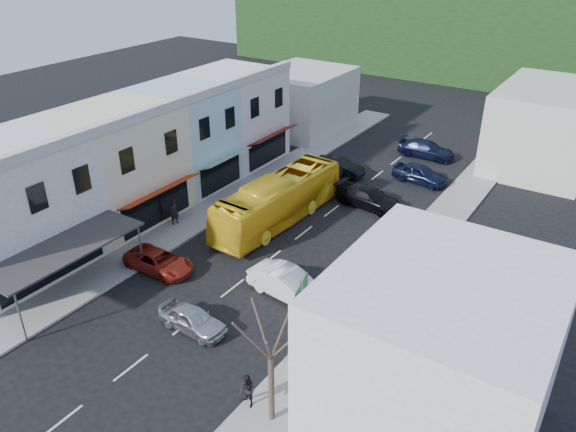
# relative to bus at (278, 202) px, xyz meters

# --- Properties ---
(ground) EXTENTS (120.00, 120.00, 0.00)m
(ground) POSITION_rel_bus_xyz_m (2.43, -8.46, -1.55)
(ground) COLOR black
(ground) RESTS_ON ground
(sidewalk_left) EXTENTS (3.00, 52.00, 0.15)m
(sidewalk_left) POSITION_rel_bus_xyz_m (-5.07, 1.54, -1.48)
(sidewalk_left) COLOR gray
(sidewalk_left) RESTS_ON ground
(sidewalk_right) EXTENTS (3.00, 52.00, 0.15)m
(sidewalk_right) POSITION_rel_bus_xyz_m (9.93, 1.54, -1.48)
(sidewalk_right) COLOR gray
(sidewalk_right) RESTS_ON ground
(shopfront_row) EXTENTS (8.25, 30.00, 8.00)m
(shopfront_row) POSITION_rel_bus_xyz_m (-10.06, -3.46, 2.45)
(shopfront_row) COLOR beige
(shopfront_row) RESTS_ON ground
(right_building) EXTENTS (8.00, 9.00, 8.00)m
(right_building) POSITION_rel_bus_xyz_m (15.93, -12.46, 2.45)
(right_building) COLOR beige
(right_building) RESTS_ON ground
(distant_block_left) EXTENTS (8.00, 10.00, 6.00)m
(distant_block_left) POSITION_rel_bus_xyz_m (-9.57, 18.54, 1.45)
(distant_block_left) COLOR #B7B2A8
(distant_block_left) RESTS_ON ground
(distant_block_right) EXTENTS (8.00, 12.00, 7.00)m
(distant_block_right) POSITION_rel_bus_xyz_m (13.43, 21.54, 1.95)
(distant_block_right) COLOR #B7B2A8
(distant_block_right) RESTS_ON ground
(hillside) EXTENTS (80.00, 26.00, 14.00)m
(hillside) POSITION_rel_bus_xyz_m (0.98, 56.63, 5.18)
(hillside) COLOR black
(hillside) RESTS_ON ground
(bus) EXTENTS (3.02, 11.70, 3.10)m
(bus) POSITION_rel_bus_xyz_m (0.00, 0.00, 0.00)
(bus) COLOR yellow
(bus) RESTS_ON ground
(car_silver) EXTENTS (4.45, 1.93, 1.40)m
(car_silver) POSITION_rel_bus_xyz_m (3.01, -12.60, -0.85)
(car_silver) COLOR #AFAEB3
(car_silver) RESTS_ON ground
(car_white) EXTENTS (4.56, 2.25, 1.40)m
(car_white) POSITION_rel_bus_xyz_m (5.63, -7.30, -0.85)
(car_white) COLOR silver
(car_white) RESTS_ON ground
(car_red) EXTENTS (4.66, 2.04, 1.40)m
(car_red) POSITION_rel_bus_xyz_m (-2.57, -9.41, -0.85)
(car_red) COLOR maroon
(car_red) RESTS_ON ground
(car_black_near) EXTENTS (4.65, 2.26, 1.40)m
(car_black_near) POSITION_rel_bus_xyz_m (4.37, 5.71, -0.85)
(car_black_near) COLOR black
(car_black_near) RESTS_ON ground
(car_navy_mid) EXTENTS (4.55, 2.21, 1.40)m
(car_navy_mid) POSITION_rel_bus_xyz_m (5.97, 12.09, -0.85)
(car_navy_mid) COLOR black
(car_navy_mid) RESTS_ON ground
(car_black_far) EXTENTS (4.45, 1.94, 1.40)m
(car_black_far) POSITION_rel_bus_xyz_m (-0.50, 9.87, -0.85)
(car_black_far) COLOR black
(car_black_far) RESTS_ON ground
(car_navy_far) EXTENTS (4.51, 1.87, 1.40)m
(car_navy_far) POSITION_rel_bus_xyz_m (4.34, 17.85, -0.85)
(car_navy_far) COLOR black
(car_navy_far) RESTS_ON ground
(pedestrian_left) EXTENTS (0.58, 0.70, 1.70)m
(pedestrian_left) POSITION_rel_bus_xyz_m (-5.81, -4.55, -0.55)
(pedestrian_left) COLOR black
(pedestrian_left) RESTS_ON sidewalk_left
(pedestrian_right) EXTENTS (0.79, 0.61, 1.70)m
(pedestrian_right) POSITION_rel_bus_xyz_m (8.73, -15.35, -0.55)
(pedestrian_right) COLOR black
(pedestrian_right) RESTS_ON sidewalk_right
(direction_sign) EXTENTS (1.19, 2.08, 4.39)m
(direction_sign) POSITION_rel_bus_xyz_m (8.83, -11.08, 0.65)
(direction_sign) COLOR #12541E
(direction_sign) RESTS_ON ground
(street_tree) EXTENTS (2.47, 2.47, 6.98)m
(street_tree) POSITION_rel_bus_xyz_m (10.05, -15.37, 1.94)
(street_tree) COLOR #392C23
(street_tree) RESTS_ON ground
(traffic_signal) EXTENTS (1.18, 1.38, 5.22)m
(traffic_signal) POSITION_rel_bus_xyz_m (8.23, 22.47, 1.06)
(traffic_signal) COLOR black
(traffic_signal) RESTS_ON ground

